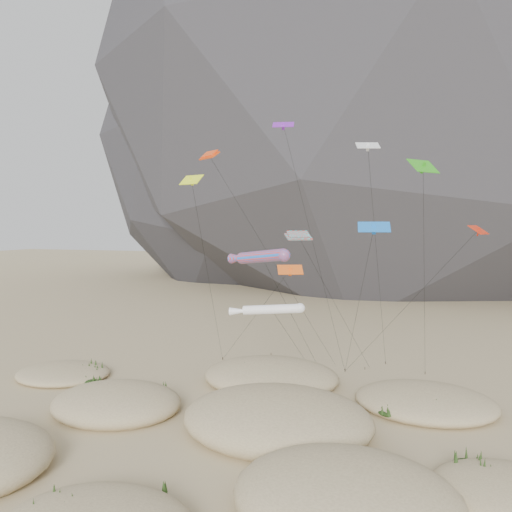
# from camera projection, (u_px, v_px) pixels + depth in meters

# --- Properties ---
(ground) EXTENTS (500.00, 500.00, 0.00)m
(ground) POSITION_uv_depth(u_px,v_px,m) (223.00, 454.00, 35.88)
(ground) COLOR #CCB789
(ground) RESTS_ON ground
(rock_headland) EXTENTS (226.37, 148.64, 177.50)m
(rock_headland) POSITION_uv_depth(u_px,v_px,m) (402.00, 28.00, 141.67)
(rock_headland) COLOR black
(rock_headland) RESTS_ON ground
(dunes) EXTENTS (52.32, 39.19, 4.09)m
(dunes) POSITION_uv_depth(u_px,v_px,m) (225.00, 426.00, 39.03)
(dunes) COLOR #CCB789
(dunes) RESTS_ON ground
(dune_grass) EXTENTS (40.23, 30.20, 1.51)m
(dune_grass) POSITION_uv_depth(u_px,v_px,m) (216.00, 425.00, 39.10)
(dune_grass) COLOR black
(dune_grass) RESTS_ON ground
(kite_stakes) EXTENTS (23.69, 5.12, 0.30)m
(kite_stakes) POSITION_uv_depth(u_px,v_px,m) (325.00, 365.00, 58.54)
(kite_stakes) COLOR #3F2D1E
(kite_stakes) RESTS_ON ground
(rainbow_tube_kite) EXTENTS (6.92, 16.19, 14.58)m
(rainbow_tube_kite) POSITION_uv_depth(u_px,v_px,m) (259.00, 257.00, 43.86)
(rainbow_tube_kite) COLOR #FF2E1A
(rainbow_tube_kite) RESTS_ON ground
(white_tube_kite) EXTENTS (6.58, 18.57, 9.94)m
(white_tube_kite) POSITION_uv_depth(u_px,v_px,m) (268.00, 310.00, 42.67)
(white_tube_kite) COLOR white
(white_tube_kite) RESTS_ON ground
(orange_parafoil) EXTENTS (12.47, 12.37, 24.08)m
(orange_parafoil) POSITION_uv_depth(u_px,v_px,m) (211.00, 158.00, 50.55)
(orange_parafoil) COLOR #F3410C
(orange_parafoil) RESTS_ON ground
(multi_parafoil) EXTENTS (6.17, 15.98, 16.03)m
(multi_parafoil) POSITION_uv_depth(u_px,v_px,m) (300.00, 238.00, 44.72)
(multi_parafoil) COLOR red
(multi_parafoil) RESTS_ON ground
(delta_kites) EXTENTS (28.26, 24.42, 26.25)m
(delta_kites) POSITION_uv_depth(u_px,v_px,m) (346.00, 198.00, 42.46)
(delta_kites) COLOR green
(delta_kites) RESTS_ON ground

